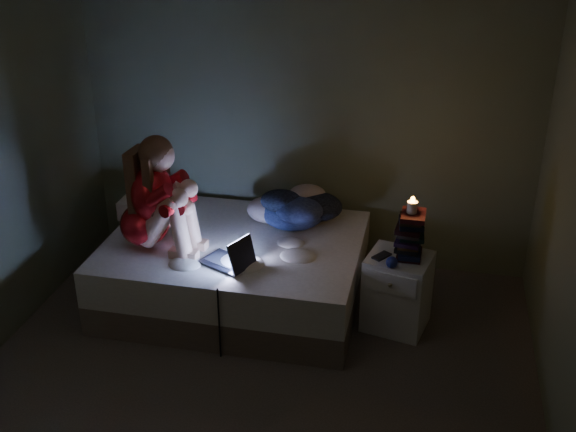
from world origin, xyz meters
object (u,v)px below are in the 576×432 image
(bed, at_px, (235,270))
(candle, at_px, (412,207))
(nightstand, at_px, (397,292))
(phone, at_px, (382,258))
(woman, at_px, (142,192))
(laptop, at_px, (226,249))

(bed, relative_size, candle, 23.23)
(candle, bearing_deg, bed, 176.53)
(nightstand, height_order, phone, phone)
(woman, xyz_separation_m, nightstand, (1.81, 0.13, -0.66))
(nightstand, relative_size, candle, 7.05)
(candle, xyz_separation_m, phone, (-0.17, -0.07, -0.37))
(phone, bearing_deg, laptop, -147.72)
(laptop, bearing_deg, nightstand, 36.99)
(woman, bearing_deg, bed, 25.60)
(woman, bearing_deg, laptop, -6.59)
(woman, bearing_deg, candle, 9.22)
(laptop, height_order, candle, candle)
(nightstand, distance_m, candle, 0.66)
(bed, bearing_deg, nightstand, -4.34)
(laptop, bearing_deg, woman, -166.74)
(nightstand, distance_m, phone, 0.31)
(bed, bearing_deg, phone, -7.49)
(bed, distance_m, woman, 0.93)
(woman, distance_m, candle, 1.87)
(phone, bearing_deg, bed, -166.26)
(woman, distance_m, nightstand, 1.93)
(bed, height_order, nightstand, nightstand)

